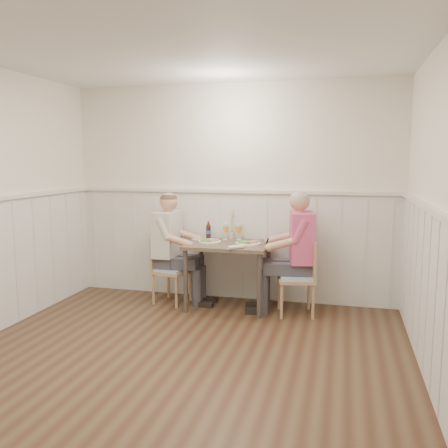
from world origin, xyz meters
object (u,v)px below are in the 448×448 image
(chair_right, at_px, (301,275))
(grass_vase, at_px, (231,225))
(dining_table, at_px, (228,252))
(diner_cream, at_px, (170,256))
(beer_bottle, at_px, (208,231))
(chair_left, at_px, (168,267))
(man_in_pink, at_px, (297,261))

(chair_right, relative_size, grass_vase, 2.23)
(dining_table, relative_size, diner_cream, 0.70)
(dining_table, bearing_deg, beer_bottle, 139.73)
(chair_left, xyz_separation_m, man_in_pink, (1.52, -0.00, 0.15))
(chair_right, xyz_separation_m, grass_vase, (-0.87, 0.36, 0.47))
(dining_table, distance_m, man_in_pink, 0.79)
(dining_table, relative_size, chair_left, 1.18)
(grass_vase, bearing_deg, chair_left, -157.91)
(man_in_pink, height_order, beer_bottle, man_in_pink)
(diner_cream, xyz_separation_m, grass_vase, (0.68, 0.25, 0.35))
(man_in_pink, relative_size, diner_cream, 1.04)
(chair_right, bearing_deg, man_in_pink, 124.22)
(man_in_pink, distance_m, diner_cream, 1.51)
(chair_left, bearing_deg, grass_vase, 22.09)
(dining_table, bearing_deg, man_in_pink, 0.64)
(man_in_pink, bearing_deg, dining_table, -179.36)
(chair_right, relative_size, chair_left, 1.05)
(dining_table, height_order, chair_left, chair_left)
(dining_table, height_order, diner_cream, diner_cream)
(dining_table, bearing_deg, diner_cream, 176.92)
(man_in_pink, distance_m, grass_vase, 0.93)
(beer_bottle, bearing_deg, grass_vase, 5.68)
(grass_vase, bearing_deg, chair_right, -22.19)
(diner_cream, bearing_deg, man_in_pink, -1.14)
(chair_left, bearing_deg, dining_table, -0.75)
(chair_left, bearing_deg, man_in_pink, -0.03)
(chair_left, relative_size, beer_bottle, 3.80)
(beer_bottle, xyz_separation_m, grass_vase, (0.28, 0.03, 0.07))
(dining_table, distance_m, chair_left, 0.77)
(beer_bottle, bearing_deg, dining_table, -40.27)
(chair_right, distance_m, chair_left, 1.57)
(chair_right, bearing_deg, chair_left, 177.39)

